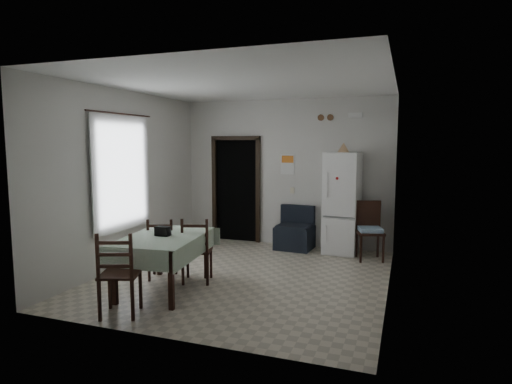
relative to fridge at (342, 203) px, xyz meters
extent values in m
plane|color=#BEB39B|center=(-1.18, -1.93, -0.94)|extent=(4.50, 4.50, 0.00)
cube|color=black|center=(-2.23, 0.54, 0.11)|extent=(0.90, 0.45, 2.10)
cube|color=black|center=(-2.72, 0.29, 0.11)|extent=(0.08, 0.10, 2.18)
cube|color=black|center=(-1.74, 0.29, 0.11)|extent=(0.08, 0.10, 2.18)
cube|color=black|center=(-2.23, 0.29, 1.20)|extent=(1.06, 0.10, 0.08)
cube|color=silver|center=(-3.33, -2.13, 0.61)|extent=(0.10, 1.20, 1.60)
cube|color=silver|center=(-3.22, -2.13, 0.61)|extent=(0.02, 1.45, 1.85)
cylinder|color=black|center=(-3.21, -2.13, 1.56)|extent=(0.02, 1.60, 0.02)
cube|color=white|center=(-1.13, 0.31, 0.68)|extent=(0.28, 0.02, 0.40)
cube|color=orange|center=(-1.13, 0.30, 0.78)|extent=(0.24, 0.01, 0.14)
cube|color=beige|center=(-1.03, 0.31, 0.16)|extent=(0.08, 0.02, 0.12)
cylinder|color=brown|center=(-0.48, 0.31, 1.58)|extent=(0.12, 0.03, 0.12)
cylinder|color=brown|center=(-0.30, 0.31, 1.58)|extent=(0.12, 0.03, 0.12)
cube|color=white|center=(0.17, 0.28, 1.61)|extent=(0.25, 0.07, 0.09)
cone|color=tan|center=(0.01, -0.09, 1.02)|extent=(0.21, 0.21, 0.17)
cube|color=black|center=(-2.03, -2.88, -0.10)|extent=(0.20, 0.13, 0.13)
camera|label=1|loc=(1.11, -7.89, 1.10)|focal=30.00mm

